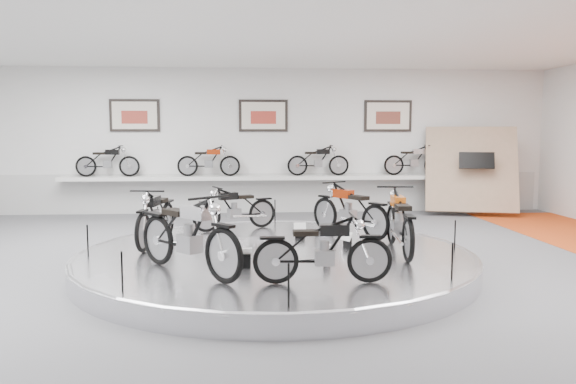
{
  "coord_description": "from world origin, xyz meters",
  "views": [
    {
      "loc": [
        -0.44,
        -8.67,
        2.22
      ],
      "look_at": [
        0.22,
        0.6,
        1.24
      ],
      "focal_mm": 35.0,
      "sensor_mm": 36.0,
      "label": 1
    }
  ],
  "objects": [
    {
      "name": "floor",
      "position": [
        0.0,
        0.0,
        0.0
      ],
      "size": [
        16.0,
        16.0,
        0.0
      ],
      "primitive_type": "plane",
      "color": "#555558",
      "rests_on": "ground"
    },
    {
      "name": "ceiling",
      "position": [
        0.0,
        0.0,
        4.0
      ],
      "size": [
        16.0,
        16.0,
        0.0
      ],
      "primitive_type": "plane",
      "rotation": [
        3.14,
        0.0,
        0.0
      ],
      "color": "white",
      "rests_on": "wall_back"
    },
    {
      "name": "wall_back",
      "position": [
        0.0,
        7.0,
        2.0
      ],
      "size": [
        16.0,
        0.0,
        16.0
      ],
      "primitive_type": "plane",
      "rotation": [
        1.57,
        0.0,
        0.0
      ],
      "color": "white",
      "rests_on": "floor"
    },
    {
      "name": "wall_front",
      "position": [
        0.0,
        -7.0,
        2.0
      ],
      "size": [
        16.0,
        0.0,
        16.0
      ],
      "primitive_type": "plane",
      "rotation": [
        -1.57,
        0.0,
        0.0
      ],
      "color": "white",
      "rests_on": "floor"
    },
    {
      "name": "dado_band",
      "position": [
        0.0,
        6.98,
        0.55
      ],
      "size": [
        15.68,
        0.04,
        1.1
      ],
      "primitive_type": "cube",
      "color": "#BCBCBA",
      "rests_on": "floor"
    },
    {
      "name": "display_platform",
      "position": [
        0.0,
        0.3,
        0.15
      ],
      "size": [
        6.4,
        6.4,
        0.3
      ],
      "primitive_type": "cylinder",
      "color": "silver",
      "rests_on": "floor"
    },
    {
      "name": "platform_rim",
      "position": [
        0.0,
        0.3,
        0.27
      ],
      "size": [
        6.4,
        6.4,
        0.1
      ],
      "primitive_type": "torus",
      "color": "#B2B2BA",
      "rests_on": "display_platform"
    },
    {
      "name": "shelf",
      "position": [
        0.0,
        6.7,
        1.0
      ],
      "size": [
        11.0,
        0.55,
        0.1
      ],
      "primitive_type": "cube",
      "color": "silver",
      "rests_on": "wall_back"
    },
    {
      "name": "poster_left",
      "position": [
        -3.5,
        6.96,
        2.7
      ],
      "size": [
        1.35,
        0.06,
        0.88
      ],
      "primitive_type": "cube",
      "color": "silver",
      "rests_on": "wall_back"
    },
    {
      "name": "poster_center",
      "position": [
        0.0,
        6.96,
        2.7
      ],
      "size": [
        1.35,
        0.06,
        0.88
      ],
      "primitive_type": "cube",
      "color": "silver",
      "rests_on": "wall_back"
    },
    {
      "name": "poster_right",
      "position": [
        3.5,
        6.96,
        2.7
      ],
      "size": [
        1.35,
        0.06,
        0.88
      ],
      "primitive_type": "cube",
      "color": "silver",
      "rests_on": "wall_back"
    },
    {
      "name": "display_panel",
      "position": [
        5.6,
        6.1,
        1.25
      ],
      "size": [
        2.56,
        1.52,
        2.3
      ],
      "primitive_type": "cube",
      "rotation": [
        -0.35,
        0.0,
        -0.26
      ],
      "color": "tan",
      "rests_on": "floor"
    },
    {
      "name": "shelf_bike_a",
      "position": [
        -4.2,
        6.7,
        1.42
      ],
      "size": [
        1.22,
        0.43,
        0.73
      ],
      "primitive_type": null,
      "color": "black",
      "rests_on": "shelf"
    },
    {
      "name": "shelf_bike_b",
      "position": [
        -1.5,
        6.7,
        1.42
      ],
      "size": [
        1.22,
        0.43,
        0.73
      ],
      "primitive_type": null,
      "color": "maroon",
      "rests_on": "shelf"
    },
    {
      "name": "shelf_bike_c",
      "position": [
        1.5,
        6.7,
        1.42
      ],
      "size": [
        1.22,
        0.43,
        0.73
      ],
      "primitive_type": null,
      "color": "black",
      "rests_on": "shelf"
    },
    {
      "name": "shelf_bike_d",
      "position": [
        4.2,
        6.7,
        1.42
      ],
      "size": [
        1.22,
        0.43,
        0.73
      ],
      "primitive_type": null,
      "color": "#B8B7BC",
      "rests_on": "shelf"
    },
    {
      "name": "bike_a",
      "position": [
        1.45,
        1.65,
        0.8
      ],
      "size": [
        1.44,
        1.75,
        1.0
      ],
      "primitive_type": null,
      "rotation": [
        0.0,
        0.0,
        2.16
      ],
      "color": "maroon",
      "rests_on": "display_platform"
    },
    {
      "name": "bike_b",
      "position": [
        -0.7,
        2.43,
        0.74
      ],
      "size": [
        1.58,
        1.08,
        0.88
      ],
      "primitive_type": null,
      "rotation": [
        0.0,
        0.0,
        3.56
      ],
      "color": "black",
      "rests_on": "display_platform"
    },
    {
      "name": "bike_c",
      "position": [
        -2.03,
        1.05,
        0.8
      ],
      "size": [
        0.85,
        1.76,
        0.99
      ],
      "primitive_type": null,
      "rotation": [
        0.0,
        0.0,
        4.56
      ],
      "color": "black",
      "rests_on": "display_platform"
    },
    {
      "name": "bike_d",
      "position": [
        -1.26,
        -1.05,
        0.86
      ],
      "size": [
        1.76,
        1.85,
        1.11
      ],
      "primitive_type": null,
      "rotation": [
        0.0,
        0.0,
        5.44
      ],
      "color": "#B8B7BC",
      "rests_on": "display_platform"
    },
    {
      "name": "bike_e",
      "position": [
        0.51,
        -1.69,
        0.75
      ],
      "size": [
        1.53,
        0.57,
        0.89
      ],
      "primitive_type": null,
      "rotation": [
        0.0,
        0.0,
        6.26
      ],
      "color": "black",
      "rests_on": "display_platform"
    },
    {
      "name": "bike_f",
      "position": [
        1.99,
        0.09,
        0.82
      ],
      "size": [
        0.77,
        1.82,
        1.05
      ],
      "primitive_type": null,
      "rotation": [
        0.0,
        0.0,
        7.77
      ],
      "color": "#BD510F",
      "rests_on": "display_platform"
    }
  ]
}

